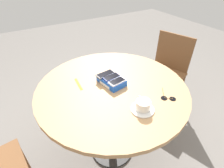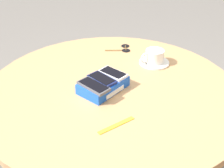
{
  "view_description": "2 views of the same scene",
  "coord_description": "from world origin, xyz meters",
  "views": [
    {
      "loc": [
        0.84,
        -0.5,
        1.49
      ],
      "look_at": [
        0.0,
        0.0,
        0.77
      ],
      "focal_mm": 28.0,
      "sensor_mm": 36.0,
      "label": 1
    },
    {
      "loc": [
        -0.7,
        -0.83,
        1.45
      ],
      "look_at": [
        0.0,
        0.0,
        0.77
      ],
      "focal_mm": 50.0,
      "sensor_mm": 36.0,
      "label": 2
    }
  ],
  "objects": [
    {
      "name": "phone_gray",
      "position": [
        -0.09,
        0.0,
        0.8
      ],
      "size": [
        0.07,
        0.14,
        0.01
      ],
      "color": "#515156",
      "rests_on": "phone_box"
    },
    {
      "name": "phone_box",
      "position": [
        -0.03,
        0.01,
        0.78
      ],
      "size": [
        0.21,
        0.16,
        0.04
      ],
      "color": "blue",
      "rests_on": "round_table"
    },
    {
      "name": "round_table",
      "position": [
        0.0,
        0.0,
        0.65
      ],
      "size": [
        1.05,
        1.05,
        0.75
      ],
      "color": "#2D2D2D",
      "rests_on": "ground_plane"
    },
    {
      "name": "ground_plane",
      "position": [
        0.0,
        0.0,
        0.0
      ],
      "size": [
        8.0,
        8.0,
        0.0
      ],
      "primitive_type": "plane",
      "color": "slate"
    },
    {
      "name": "sunglasses",
      "position": [
        0.29,
        0.25,
        0.76
      ],
      "size": [
        0.14,
        0.09,
        0.01
      ],
      "color": "black",
      "rests_on": "round_table"
    },
    {
      "name": "phone_navy",
      "position": [
        -0.04,
        0.02,
        0.8
      ],
      "size": [
        0.07,
        0.12,
        0.01
      ],
      "color": "navy",
      "rests_on": "phone_box"
    },
    {
      "name": "chair_near_window",
      "position": [
        -0.29,
        0.87,
        0.44
      ],
      "size": [
        0.53,
        0.53,
        0.83
      ],
      "color": "brown",
      "rests_on": "ground_plane"
    },
    {
      "name": "saucer",
      "position": [
        0.29,
        0.04,
        0.76
      ],
      "size": [
        0.14,
        0.14,
        0.01
      ],
      "primitive_type": "cylinder",
      "color": "silver",
      "rests_on": "round_table"
    },
    {
      "name": "phone_white",
      "position": [
        0.03,
        0.02,
        0.8
      ],
      "size": [
        0.08,
        0.12,
        0.01
      ],
      "color": "silver",
      "rests_on": "phone_box"
    },
    {
      "name": "coffee_cup",
      "position": [
        0.29,
        0.04,
        0.79
      ],
      "size": [
        0.12,
        0.09,
        0.06
      ],
      "color": "silver",
      "rests_on": "saucer"
    },
    {
      "name": "lanyard_strap",
      "position": [
        -0.14,
        -0.19,
        0.76
      ],
      "size": [
        0.15,
        0.03,
        0.0
      ],
      "primitive_type": "cube",
      "rotation": [
        0.0,
        0.0,
        -0.08
      ],
      "color": "yellow",
      "rests_on": "round_table"
    }
  ]
}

